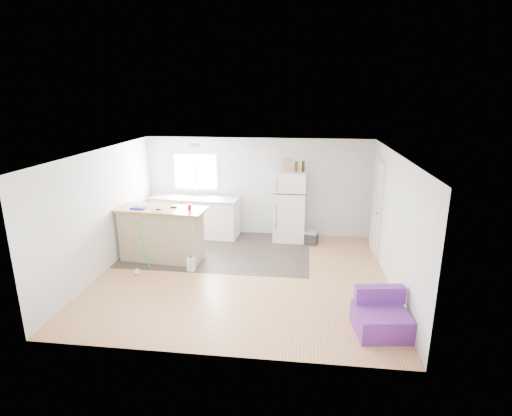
{
  "coord_description": "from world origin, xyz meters",
  "views": [
    {
      "loc": [
        1.12,
        -7.03,
        3.4
      ],
      "look_at": [
        0.18,
        0.7,
        1.17
      ],
      "focal_mm": 28.0,
      "sensor_mm": 36.0,
      "label": 1
    }
  ],
  "objects": [
    {
      "name": "tool_a",
      "position": [
        -1.54,
        0.67,
        1.15
      ],
      "size": [
        0.15,
        0.09,
        0.03
      ],
      "primitive_type": "cube",
      "rotation": [
        0.0,
        0.0,
        0.32
      ],
      "color": "black",
      "rests_on": "peninsula"
    },
    {
      "name": "purple_seat",
      "position": [
        2.33,
        -1.62,
        0.22
      ],
      "size": [
        0.84,
        0.8,
        0.62
      ],
      "rotation": [
        0.0,
        0.0,
        0.14
      ],
      "color": "#732F9B",
      "rests_on": "floor"
    },
    {
      "name": "kitchen_cabinets",
      "position": [
        -1.51,
        2.16,
        0.49
      ],
      "size": [
        2.23,
        0.87,
        1.26
      ],
      "rotation": [
        0.0,
        0.0,
        -0.09
      ],
      "color": "white",
      "rests_on": "floor"
    },
    {
      "name": "red_cup",
      "position": [
        -1.17,
        0.57,
        1.19
      ],
      "size": [
        0.09,
        0.09,
        0.12
      ],
      "primitive_type": "cylinder",
      "rotation": [
        0.0,
        0.0,
        -0.07
      ],
      "color": "#BA150B",
      "rests_on": "peninsula"
    },
    {
      "name": "blue_tray",
      "position": [
        -2.24,
        0.53,
        1.15
      ],
      "size": [
        0.3,
        0.22,
        0.04
      ],
      "primitive_type": "cube",
      "rotation": [
        0.0,
        0.0,
        -0.01
      ],
      "color": "#151DCB",
      "rests_on": "peninsula"
    },
    {
      "name": "ceiling_fixture",
      "position": [
        -1.2,
        1.2,
        2.36
      ],
      "size": [
        0.3,
        0.3,
        0.07
      ],
      "primitive_type": "cylinder",
      "color": "white",
      "rests_on": "ceiling"
    },
    {
      "name": "cooler",
      "position": [
        1.29,
        1.89,
        0.16
      ],
      "size": [
        0.48,
        0.39,
        0.32
      ],
      "rotation": [
        0.0,
        0.0,
        -0.29
      ],
      "color": "#2A2A2C",
      "rests_on": "floor"
    },
    {
      "name": "window",
      "position": [
        -1.55,
        2.49,
        1.55
      ],
      "size": [
        1.18,
        0.06,
        0.98
      ],
      "color": "white",
      "rests_on": "back_wall"
    },
    {
      "name": "vinyl_zone",
      "position": [
        -0.73,
        1.25,
        0.0
      ],
      "size": [
        4.05,
        2.5,
        0.0
      ],
      "primitive_type": "cube",
      "color": "#2E2623",
      "rests_on": "floor"
    },
    {
      "name": "tool_b",
      "position": [
        -1.8,
        0.47,
        1.14
      ],
      "size": [
        0.11,
        0.07,
        0.03
      ],
      "primitive_type": "cube",
      "rotation": [
        0.0,
        0.0,
        -0.32
      ],
      "color": "black",
      "rests_on": "peninsula"
    },
    {
      "name": "peninsula",
      "position": [
        -1.81,
        0.58,
        0.57
      ],
      "size": [
        1.89,
        0.86,
        1.13
      ],
      "rotation": [
        0.0,
        0.0,
        -0.09
      ],
      "color": "tan",
      "rests_on": "floor"
    },
    {
      "name": "interior_door",
      "position": [
        2.72,
        1.55,
        1.02
      ],
      "size": [
        0.11,
        0.92,
        2.1
      ],
      "color": "white",
      "rests_on": "right_wall"
    },
    {
      "name": "mop",
      "position": [
        -2.02,
        -0.19,
        0.23
      ],
      "size": [
        0.24,
        0.34,
        1.22
      ],
      "rotation": [
        0.0,
        0.0,
        -0.29
      ],
      "color": "green",
      "rests_on": "floor"
    },
    {
      "name": "bottle_right",
      "position": [
        1.1,
        2.11,
        1.8
      ],
      "size": [
        0.09,
        0.09,
        0.25
      ],
      "primitive_type": "cylinder",
      "rotation": [
        0.0,
        0.0,
        -0.34
      ],
      "color": "#3A210A",
      "rests_on": "refrigerator"
    },
    {
      "name": "refrigerator",
      "position": [
        0.81,
        2.13,
        0.84
      ],
      "size": [
        0.76,
        0.73,
        1.68
      ],
      "rotation": [
        0.0,
        0.0,
        -0.03
      ],
      "color": "white",
      "rests_on": "floor"
    },
    {
      "name": "cardboard_box",
      "position": [
        0.72,
        2.09,
        1.83
      ],
      "size": [
        0.21,
        0.12,
        0.3
      ],
      "primitive_type": "cube",
      "rotation": [
        0.0,
        0.0,
        0.08
      ],
      "color": "tan",
      "rests_on": "refrigerator"
    },
    {
      "name": "bottle_left",
      "position": [
        0.94,
        2.03,
        1.8
      ],
      "size": [
        0.08,
        0.08,
        0.25
      ],
      "primitive_type": "cylinder",
      "rotation": [
        0.0,
        0.0,
        -0.24
      ],
      "color": "#3A210A",
      "rests_on": "refrigerator"
    },
    {
      "name": "room",
      "position": [
        0.0,
        0.0,
        1.2
      ],
      "size": [
        5.51,
        5.01,
        2.41
      ],
      "color": "#A87546",
      "rests_on": "ground"
    },
    {
      "name": "cleaner_jug",
      "position": [
        -1.05,
        0.09,
        0.15
      ],
      "size": [
        0.16,
        0.12,
        0.33
      ],
      "rotation": [
        0.0,
        0.0,
        -0.05
      ],
      "color": "silver",
      "rests_on": "floor"
    }
  ]
}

